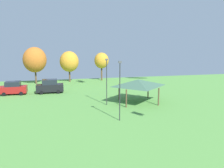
{
  "coord_description": "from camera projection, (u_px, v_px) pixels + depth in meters",
  "views": [
    {
      "loc": [
        -3.93,
        2.79,
        9.6
      ],
      "look_at": [
        -1.3,
        15.21,
        7.17
      ],
      "focal_mm": 38.0,
      "sensor_mm": 36.0,
      "label": 1
    }
  ],
  "objects": [
    {
      "name": "light_post_2",
      "position": [
        107.0,
        79.0,
        34.24
      ],
      "size": [
        0.36,
        0.2,
        6.81
      ],
      "color": "#2D2D33",
      "rests_on": "ground"
    },
    {
      "name": "parked_car_leftmost",
      "position": [
        13.0,
        88.0,
        41.21
      ],
      "size": [
        4.51,
        2.03,
        2.33
      ],
      "rotation": [
        0.0,
        0.0,
        -0.01
      ],
      "color": "maroon",
      "rests_on": "ground"
    },
    {
      "name": "parked_car_second_from_left",
      "position": [
        50.0,
        86.0,
        42.38
      ],
      "size": [
        4.75,
        2.01,
        2.49
      ],
      "rotation": [
        0.0,
        0.0,
        0.01
      ],
      "color": "black",
      "rests_on": "ground"
    },
    {
      "name": "treeline_tree_4",
      "position": [
        102.0,
        61.0,
        54.8
      ],
      "size": [
        3.33,
        3.33,
        6.48
      ],
      "color": "brown",
      "rests_on": "ground"
    },
    {
      "name": "treeline_tree_2",
      "position": [
        35.0,
        60.0,
        50.61
      ],
      "size": [
        4.93,
        4.93,
        7.9
      ],
      "color": "brown",
      "rests_on": "ground"
    },
    {
      "name": "light_post_1",
      "position": [
        120.0,
        88.0,
        27.56
      ],
      "size": [
        0.36,
        0.2,
        7.1
      ],
      "color": "#2D2D33",
      "rests_on": "ground"
    },
    {
      "name": "park_pavilion",
      "position": [
        138.0,
        83.0,
        35.73
      ],
      "size": [
        6.32,
        5.61,
        3.6
      ],
      "color": "brown",
      "rests_on": "ground"
    },
    {
      "name": "treeline_tree_3",
      "position": [
        69.0,
        62.0,
        53.13
      ],
      "size": [
        4.22,
        4.22,
        6.9
      ],
      "color": "brown",
      "rests_on": "ground"
    }
  ]
}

